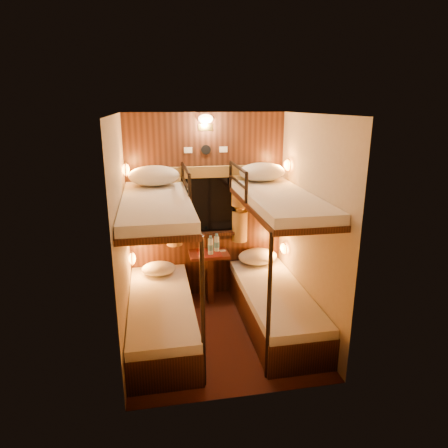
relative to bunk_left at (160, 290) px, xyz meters
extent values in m
plane|color=#39140F|center=(0.65, -0.07, -0.56)|extent=(2.10, 2.10, 0.00)
plane|color=silver|center=(0.65, -0.07, 1.84)|extent=(2.10, 2.10, 0.00)
plane|color=#C6B293|center=(0.65, 0.98, 0.64)|extent=(2.40, 0.00, 2.40)
plane|color=#C6B293|center=(0.65, -1.12, 0.64)|extent=(2.40, 0.00, 2.40)
plane|color=#C6B293|center=(-0.35, -0.07, 0.64)|extent=(0.00, 2.40, 2.40)
plane|color=#C6B293|center=(1.65, -0.07, 0.64)|extent=(0.00, 2.40, 2.40)
cube|color=black|center=(0.65, 0.97, 0.64)|extent=(2.00, 0.03, 2.40)
cube|color=black|center=(0.00, 0.00, -0.38)|extent=(0.70, 1.90, 0.35)
cube|color=white|center=(0.00, 0.00, -0.16)|extent=(0.68, 1.88, 0.10)
cube|color=black|center=(0.00, 0.00, 0.89)|extent=(0.70, 1.90, 0.06)
cube|color=white|center=(0.00, 0.00, 0.97)|extent=(0.68, 1.88, 0.10)
cylinder|color=black|center=(0.35, -0.90, 0.17)|extent=(0.04, 0.04, 1.45)
cylinder|color=black|center=(0.35, 0.88, 1.08)|extent=(0.04, 0.04, 0.32)
cylinder|color=black|center=(0.35, 0.03, 1.08)|extent=(0.04, 0.04, 0.32)
cylinder|color=black|center=(0.35, 0.46, 1.24)|extent=(0.04, 0.85, 0.04)
cylinder|color=black|center=(0.35, 0.46, 1.07)|extent=(0.03, 0.85, 0.03)
cube|color=black|center=(1.30, 0.00, -0.38)|extent=(0.70, 1.90, 0.35)
cube|color=white|center=(1.30, 0.00, -0.16)|extent=(0.68, 1.88, 0.10)
cube|color=black|center=(1.30, 0.00, 0.89)|extent=(0.70, 1.90, 0.06)
cube|color=white|center=(1.30, 0.00, 0.97)|extent=(0.68, 1.88, 0.10)
cylinder|color=black|center=(0.95, -0.90, 0.17)|extent=(0.04, 0.04, 1.45)
cylinder|color=black|center=(0.95, 0.88, 1.08)|extent=(0.04, 0.04, 0.32)
cylinder|color=black|center=(0.95, 0.03, 1.08)|extent=(0.04, 0.04, 0.32)
cylinder|color=black|center=(0.95, 0.46, 1.24)|extent=(0.04, 0.85, 0.04)
cylinder|color=black|center=(0.95, 0.46, 1.07)|extent=(0.03, 0.85, 0.03)
cube|color=black|center=(0.65, 0.95, 0.69)|extent=(0.98, 0.02, 0.78)
cube|color=black|center=(0.65, 0.94, 0.69)|extent=(0.90, 0.01, 0.70)
cube|color=black|center=(0.65, 0.90, 0.31)|extent=(1.00, 0.12, 0.04)
cube|color=brown|center=(0.65, 0.91, 1.12)|extent=(1.10, 0.06, 0.14)
cylinder|color=brown|center=(0.22, 0.90, 0.87)|extent=(0.22, 0.22, 0.40)
cylinder|color=brown|center=(0.22, 0.90, 0.64)|extent=(0.11, 0.11, 0.12)
cylinder|color=brown|center=(0.22, 0.90, 0.39)|extent=(0.20, 0.20, 0.40)
torus|color=gold|center=(0.22, 0.90, 0.64)|extent=(0.14, 0.14, 0.02)
cylinder|color=brown|center=(1.08, 0.90, 0.87)|extent=(0.22, 0.22, 0.40)
cylinder|color=brown|center=(1.08, 0.90, 0.64)|extent=(0.11, 0.11, 0.12)
cylinder|color=brown|center=(1.08, 0.90, 0.39)|extent=(0.20, 0.20, 0.40)
torus|color=gold|center=(1.08, 0.90, 0.64)|extent=(0.14, 0.14, 0.02)
cylinder|color=black|center=(0.65, 0.95, 1.39)|extent=(0.12, 0.02, 0.12)
cube|color=silver|center=(0.43, 0.95, 1.39)|extent=(0.10, 0.01, 0.07)
cube|color=silver|center=(0.87, 0.95, 1.39)|extent=(0.10, 0.01, 0.07)
cube|color=gold|center=(0.65, 0.95, 1.66)|extent=(0.18, 0.01, 0.08)
ellipsoid|color=#FFCC8C|center=(0.65, 0.93, 1.76)|extent=(0.18, 0.09, 0.11)
ellipsoid|color=orange|center=(-0.31, 0.63, 0.14)|extent=(0.08, 0.20, 0.13)
torus|color=gold|center=(-0.31, 0.63, 0.14)|extent=(0.02, 0.17, 0.17)
ellipsoid|color=orange|center=(-0.31, 0.63, 1.22)|extent=(0.08, 0.20, 0.13)
torus|color=gold|center=(-0.31, 0.63, 1.22)|extent=(0.02, 0.17, 0.17)
ellipsoid|color=orange|center=(1.61, 0.63, 0.14)|extent=(0.08, 0.20, 0.13)
torus|color=gold|center=(1.61, 0.63, 0.14)|extent=(0.02, 0.17, 0.17)
ellipsoid|color=orange|center=(1.61, 0.63, 1.22)|extent=(0.08, 0.20, 0.13)
torus|color=gold|center=(1.61, 0.63, 1.22)|extent=(0.02, 0.17, 0.17)
cube|color=#5D2215|center=(0.65, 0.78, 0.07)|extent=(0.50, 0.34, 0.04)
cube|color=black|center=(0.65, 0.78, -0.25)|extent=(0.08, 0.30, 0.61)
cube|color=maroon|center=(0.65, 0.78, 0.09)|extent=(0.30, 0.34, 0.01)
cylinder|color=#99BFE5|center=(0.66, 0.73, 0.20)|extent=(0.07, 0.07, 0.21)
cylinder|color=teal|center=(0.66, 0.73, 0.19)|extent=(0.07, 0.07, 0.07)
cylinder|color=teal|center=(0.66, 0.73, 0.32)|extent=(0.04, 0.04, 0.03)
cylinder|color=#99BFE5|center=(0.76, 0.83, 0.19)|extent=(0.07, 0.07, 0.21)
cylinder|color=teal|center=(0.76, 0.83, 0.18)|extent=(0.07, 0.07, 0.07)
cylinder|color=teal|center=(0.76, 0.83, 0.32)|extent=(0.04, 0.04, 0.03)
cube|color=silver|center=(0.83, 0.82, 0.09)|extent=(0.08, 0.07, 0.01)
cube|color=silver|center=(0.79, 0.83, 0.09)|extent=(0.08, 0.07, 0.01)
ellipsoid|color=silver|center=(0.00, 0.65, -0.02)|extent=(0.42, 0.30, 0.16)
ellipsoid|color=silver|center=(1.30, 0.77, 0.00)|extent=(0.52, 0.37, 0.20)
ellipsoid|color=silver|center=(0.00, 0.62, 1.14)|extent=(0.59, 0.42, 0.23)
ellipsoid|color=silver|center=(1.30, 0.68, 1.14)|extent=(0.57, 0.41, 0.22)
camera|label=1|loc=(-0.03, -3.99, 1.94)|focal=32.00mm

